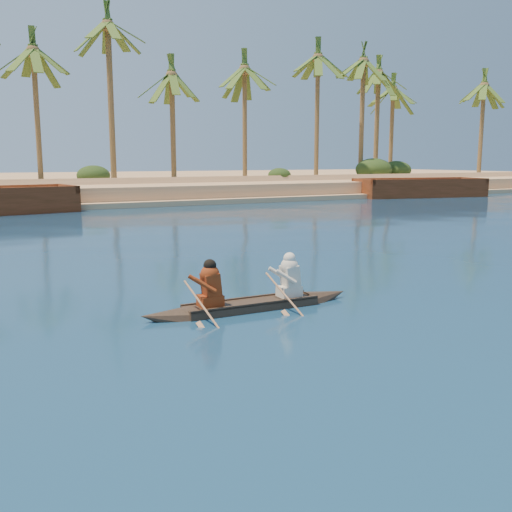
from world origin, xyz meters
TOP-DOWN VIEW (x-y plane):
  - ground at (0.00, 0.00)m, footprint 160.00×160.00m
  - canoe at (3.66, -4.00)m, footprint 4.77×0.72m
  - barge_right at (33.23, 22.00)m, footprint 11.45×5.63m

SIDE VIEW (x-z plane):
  - ground at x=0.00m, z-range 0.00..0.00m
  - canoe at x=3.66m, z-range -0.40..0.91m
  - barge_right at x=33.23m, z-range -0.27..1.55m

